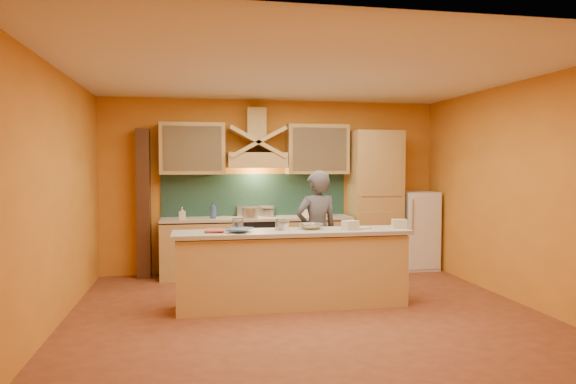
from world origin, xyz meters
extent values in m
cube|color=brown|center=(0.00, 0.00, 0.00)|extent=(5.50, 5.00, 0.01)
cube|color=white|center=(0.00, 0.00, 2.80)|extent=(5.50, 5.00, 0.01)
cube|color=orange|center=(0.00, 2.50, 1.40)|extent=(5.50, 0.02, 2.80)
cube|color=orange|center=(0.00, -2.50, 1.40)|extent=(5.50, 0.02, 2.80)
cube|color=orange|center=(-2.75, 0.00, 1.40)|extent=(0.02, 5.00, 2.80)
cube|color=orange|center=(2.75, 0.00, 1.40)|extent=(0.02, 5.00, 2.80)
cube|color=tan|center=(-1.25, 2.20, 0.43)|extent=(1.10, 0.60, 0.86)
cube|color=tan|center=(0.65, 2.20, 0.43)|extent=(1.10, 0.60, 0.86)
cube|color=#B4AB98|center=(-0.30, 2.20, 0.90)|extent=(3.00, 0.62, 0.04)
cube|color=black|center=(-0.30, 2.20, 0.45)|extent=(0.60, 0.58, 0.90)
cube|color=#1A3932|center=(-0.30, 2.48, 1.25)|extent=(3.00, 0.03, 0.70)
cube|color=tan|center=(-0.30, 2.25, 1.82)|extent=(0.92, 0.50, 0.24)
cube|color=tan|center=(-0.30, 2.35, 2.40)|extent=(0.30, 0.30, 0.50)
cube|color=tan|center=(-1.30, 2.33, 2.00)|extent=(1.00, 0.35, 0.80)
cube|color=tan|center=(0.70, 2.33, 2.00)|extent=(1.00, 0.35, 0.80)
cube|color=tan|center=(1.65, 2.20, 1.15)|extent=(0.80, 0.60, 2.30)
cube|color=white|center=(2.40, 2.20, 0.65)|extent=(0.58, 0.60, 1.30)
cube|color=#472816|center=(-2.05, 2.35, 1.15)|extent=(0.20, 0.30, 2.30)
cube|color=#DEBB72|center=(-0.10, 0.30, 0.44)|extent=(2.80, 0.55, 0.88)
cube|color=#B4AB98|center=(-0.10, 0.30, 0.92)|extent=(2.90, 0.62, 0.05)
imported|color=#4C4C51|center=(0.35, 0.90, 0.84)|extent=(0.68, 0.52, 1.67)
cylinder|color=silver|center=(-0.42, 2.09, 0.99)|extent=(0.33, 0.33, 0.17)
cylinder|color=silver|center=(-0.12, 2.28, 0.97)|extent=(0.26, 0.26, 0.13)
imported|color=silver|center=(-1.46, 2.05, 1.02)|extent=(0.10, 0.10, 0.19)
imported|color=#314787|center=(-0.99, 2.16, 1.05)|extent=(0.12, 0.12, 0.26)
imported|color=white|center=(0.80, 2.20, 0.96)|extent=(0.28, 0.28, 0.07)
cube|color=silver|center=(0.59, 2.21, 0.97)|extent=(0.36, 0.33, 0.10)
imported|color=#AF473E|center=(-1.15, 0.35, 0.96)|extent=(0.25, 0.32, 0.03)
imported|color=#426492|center=(-0.85, 0.30, 0.98)|extent=(0.36, 0.39, 0.02)
cylinder|color=silver|center=(-0.76, 0.41, 1.02)|extent=(0.16, 0.16, 0.15)
cylinder|color=white|center=(-0.24, 0.35, 1.01)|extent=(0.16, 0.16, 0.13)
cube|color=white|center=(-0.20, 0.34, 0.99)|extent=(0.12, 0.12, 0.09)
imported|color=white|center=(0.15, 0.38, 0.98)|extent=(0.37, 0.37, 0.07)
cube|color=beige|center=(0.76, 0.32, 0.95)|extent=(0.29, 0.24, 0.02)
cube|color=beige|center=(0.61, 0.22, 1.00)|extent=(0.21, 0.19, 0.11)
cube|color=beige|center=(1.28, 0.28, 1.00)|extent=(0.20, 0.17, 0.11)
camera|label=1|loc=(-1.29, -5.83, 1.74)|focal=32.00mm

